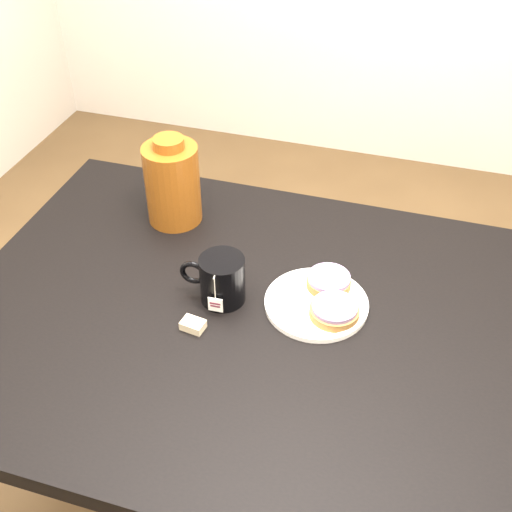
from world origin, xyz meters
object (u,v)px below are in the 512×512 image
object	(u,v)px
bagel_back	(329,281)
mug	(221,279)
teabag_pouch	(193,325)
table	(296,353)
bagel_package	(172,183)
plate	(316,303)
bagel_front	(334,310)

from	to	relation	value
bagel_back	mug	distance (m)	0.22
teabag_pouch	table	bearing A→B (deg)	19.58
teabag_pouch	bagel_package	distance (m)	0.39
table	teabag_pouch	world-z (taller)	teabag_pouch
bagel_package	bagel_back	bearing A→B (deg)	-19.88
plate	teabag_pouch	xyz separation A→B (m)	(-0.22, -0.13, 0.00)
bagel_front	teabag_pouch	bearing A→B (deg)	-158.03
table	mug	distance (m)	0.22
bagel_package	table	bearing A→B (deg)	-35.59
bagel_back	mug	world-z (taller)	mug
bagel_back	teabag_pouch	size ratio (longest dim) A/B	2.61
bagel_back	teabag_pouch	bearing A→B (deg)	-140.99
table	mug	bearing A→B (deg)	170.05
bagel_front	bagel_package	world-z (taller)	bagel_package
mug	bagel_package	size ratio (longest dim) A/B	0.64
bagel_back	bagel_front	size ratio (longest dim) A/B	0.84
plate	teabag_pouch	distance (m)	0.25
plate	mug	xyz separation A→B (m)	(-0.19, -0.03, 0.04)
mug	teabag_pouch	bearing A→B (deg)	-107.30
bagel_back	mug	xyz separation A→B (m)	(-0.20, -0.09, 0.03)
bagel_front	mug	xyz separation A→B (m)	(-0.23, -0.01, 0.03)
plate	table	bearing A→B (deg)	-109.96
plate	bagel_back	bearing A→B (deg)	76.44
table	plate	world-z (taller)	plate
bagel_back	teabag_pouch	distance (m)	0.30
bagel_back	teabag_pouch	world-z (taller)	bagel_back
bagel_front	bagel_package	xyz separation A→B (m)	(-0.43, 0.23, 0.07)
mug	bagel_back	bearing A→B (deg)	20.55
bagel_package	teabag_pouch	bearing A→B (deg)	-62.35
mug	bagel_package	bearing A→B (deg)	127.79
bagel_front	teabag_pouch	size ratio (longest dim) A/B	3.11
mug	teabag_pouch	size ratio (longest dim) A/B	3.08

